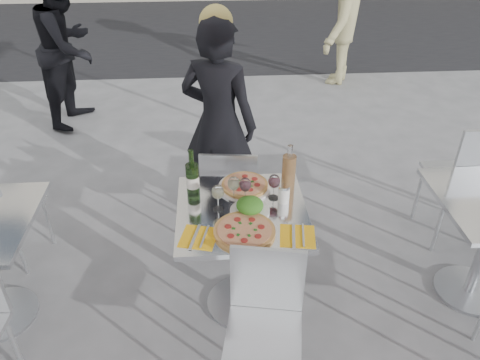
{
  "coord_description": "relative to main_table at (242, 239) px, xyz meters",
  "views": [
    {
      "loc": [
        -0.15,
        -2.07,
        2.31
      ],
      "look_at": [
        0.0,
        0.15,
        0.85
      ],
      "focal_mm": 35.0,
      "sensor_mm": 36.0,
      "label": 1
    }
  ],
  "objects": [
    {
      "name": "napkin_right",
      "position": [
        0.27,
        -0.24,
        0.21
      ],
      "size": [
        0.2,
        0.2,
        0.01
      ],
      "rotation": [
        0.0,
        0.0,
        -0.15
      ],
      "color": "yellow",
      "rests_on": "main_table"
    },
    {
      "name": "wine_bottle",
      "position": [
        -0.27,
        0.17,
        0.32
      ],
      "size": [
        0.07,
        0.08,
        0.29
      ],
      "color": "#27481B",
      "rests_on": "main_table"
    },
    {
      "name": "wineglass_white_b",
      "position": [
        -0.04,
        0.1,
        0.32
      ],
      "size": [
        0.07,
        0.07,
        0.16
      ],
      "color": "white",
      "rests_on": "main_table"
    },
    {
      "name": "ground",
      "position": [
        0.0,
        0.0,
        -0.54
      ],
      "size": [
        80.0,
        80.0,
        0.0
      ],
      "primitive_type": "plane",
      "color": "#5F5F61"
    },
    {
      "name": "napkin_left",
      "position": [
        -0.24,
        -0.22,
        0.21
      ],
      "size": [
        0.22,
        0.22,
        0.01
      ],
      "rotation": [
        0.0,
        0.0,
        -0.25
      ],
      "color": "yellow",
      "rests_on": "main_table"
    },
    {
      "name": "carafe",
      "position": [
        0.29,
        0.19,
        0.33
      ],
      "size": [
        0.08,
        0.08,
        0.29
      ],
      "color": "tan",
      "rests_on": "main_table"
    },
    {
      "name": "pizza_far",
      "position": [
        0.03,
        0.21,
        0.23
      ],
      "size": [
        0.31,
        0.31,
        0.03
      ],
      "color": "white",
      "rests_on": "main_table"
    },
    {
      "name": "street_asphalt",
      "position": [
        0.0,
        6.5,
        -0.54
      ],
      "size": [
        24.0,
        5.0,
        0.0
      ],
      "primitive_type": "cube",
      "color": "black",
      "rests_on": "ground"
    },
    {
      "name": "pizza_near",
      "position": [
        0.0,
        -0.19,
        0.22
      ],
      "size": [
        0.32,
        0.32,
        0.02
      ],
      "color": "tan",
      "rests_on": "main_table"
    },
    {
      "name": "pedestrian_b",
      "position": [
        1.49,
        3.75,
        0.27
      ],
      "size": [
        1.0,
        1.2,
        1.61
      ],
      "primitive_type": "imported",
      "rotation": [
        0.0,
        0.0,
        4.25
      ],
      "color": "tan",
      "rests_on": "ground"
    },
    {
      "name": "wineglass_red_b",
      "position": [
        0.19,
        0.1,
        0.32
      ],
      "size": [
        0.07,
        0.07,
        0.16
      ],
      "color": "white",
      "rests_on": "main_table"
    },
    {
      "name": "sugar_shaker",
      "position": [
        0.24,
        0.06,
        0.26
      ],
      "size": [
        0.06,
        0.06,
        0.11
      ],
      "color": "white",
      "rests_on": "main_table"
    },
    {
      "name": "side_chair_rfar",
      "position": [
        1.62,
        0.5,
        0.05
      ],
      "size": [
        0.46,
        0.47,
        1.0
      ],
      "rotation": [
        0.0,
        0.0,
        3.13
      ],
      "color": "silver",
      "rests_on": "ground"
    },
    {
      "name": "wineglass_red_a",
      "position": [
        0.02,
        0.08,
        0.32
      ],
      "size": [
        0.07,
        0.07,
        0.16
      ],
      "color": "white",
      "rests_on": "main_table"
    },
    {
      "name": "chair_near",
      "position": [
        0.08,
        -0.5,
        -0.05
      ],
      "size": [
        0.44,
        0.44,
        0.82
      ],
      "rotation": [
        0.0,
        0.0,
        -0.18
      ],
      "color": "silver",
      "rests_on": "ground"
    },
    {
      "name": "pedestrian_a",
      "position": [
        -1.6,
        2.8,
        0.28
      ],
      "size": [
        0.79,
        0.92,
        1.64
      ],
      "primitive_type": "imported",
      "rotation": [
        0.0,
        0.0,
        1.33
      ],
      "color": "black",
      "rests_on": "ground"
    },
    {
      "name": "salad_plate",
      "position": [
        0.04,
        -0.02,
        0.25
      ],
      "size": [
        0.22,
        0.22,
        0.09
      ],
      "color": "white",
      "rests_on": "main_table"
    },
    {
      "name": "main_table",
      "position": [
        0.0,
        0.0,
        0.0
      ],
      "size": [
        0.72,
        0.72,
        0.75
      ],
      "color": "#B7BABF",
      "rests_on": "ground"
    },
    {
      "name": "chair_far",
      "position": [
        -0.04,
        0.58,
        -0.05
      ],
      "size": [
        0.42,
        0.43,
        0.83
      ],
      "rotation": [
        0.0,
        0.0,
        3.03
      ],
      "color": "silver",
      "rests_on": "ground"
    },
    {
      "name": "woman_diner",
      "position": [
        -0.1,
        1.0,
        0.25
      ],
      "size": [
        0.68,
        0.58,
        1.57
      ],
      "primitive_type": "imported",
      "rotation": [
        0.0,
        0.0,
        2.71
      ],
      "color": "black",
      "rests_on": "ground"
    },
    {
      "name": "wineglass_white_a",
      "position": [
        -0.13,
        0.02,
        0.32
      ],
      "size": [
        0.07,
        0.07,
        0.16
      ],
      "color": "white",
      "rests_on": "main_table"
    }
  ]
}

